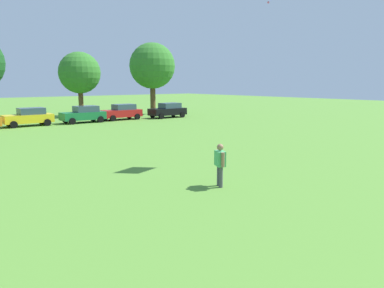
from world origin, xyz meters
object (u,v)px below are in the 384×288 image
object	(u,v)px
parked_car_red_4	(122,112)
parked_car_green_3	(84,114)
tree_far_right	(152,66)
parked_car_yellow_2	(29,117)
tree_right	(80,73)
adult_bystander	(220,161)
parked_car_black_5	(168,110)

from	to	relation	value
parked_car_red_4	parked_car_green_3	bearing A→B (deg)	3.75
parked_car_red_4	tree_far_right	distance (m)	9.43
parked_car_yellow_2	tree_right	xyz separation A→B (m)	(7.77, 6.55, 4.25)
adult_bystander	parked_car_yellow_2	xyz separation A→B (m)	(0.08, 25.90, -0.14)
parked_car_green_3	adult_bystander	bearing A→B (deg)	78.44
parked_car_yellow_2	tree_right	bearing A→B (deg)	-139.85
parked_car_red_4	parked_car_yellow_2	bearing A→B (deg)	-0.72
adult_bystander	tree_far_right	size ratio (longest dim) A/B	0.19
tree_right	tree_far_right	xyz separation A→B (m)	(8.51, -2.54, 0.94)
tree_right	parked_car_green_3	bearing A→B (deg)	-110.70
adult_bystander	parked_car_black_5	world-z (taller)	adult_bystander
parked_car_green_3	parked_car_black_5	bearing A→B (deg)	174.85
adult_bystander	parked_car_green_3	xyz separation A→B (m)	(5.21, 25.49, -0.14)
adult_bystander	tree_far_right	xyz separation A→B (m)	(16.35, 29.91, 5.05)
adult_bystander	parked_car_red_4	world-z (taller)	adult_bystander
parked_car_yellow_2	tree_right	world-z (taller)	tree_right
parked_car_green_3	tree_right	size ratio (longest dim) A/B	0.57
parked_car_green_3	tree_right	distance (m)	8.58
parked_car_black_5	tree_right	distance (m)	11.42
adult_bystander	parked_car_red_4	size ratio (longest dim) A/B	0.39
parked_car_yellow_2	tree_far_right	bearing A→B (deg)	-166.16
parked_car_yellow_2	parked_car_black_5	bearing A→B (deg)	175.05
parked_car_red_4	tree_right	world-z (taller)	tree_right
parked_car_green_3	tree_far_right	size ratio (longest dim) A/B	0.48
tree_right	tree_far_right	bearing A→B (deg)	-16.65
adult_bystander	parked_car_red_4	xyz separation A→B (m)	(9.66, 25.78, -0.14)
parked_car_black_5	parked_car_yellow_2	bearing A→B (deg)	-4.95
parked_car_green_3	parked_car_black_5	world-z (taller)	same
parked_car_black_5	tree_right	size ratio (longest dim) A/B	0.57
parked_car_yellow_2	parked_car_black_5	size ratio (longest dim) A/B	1.00
parked_car_black_5	tree_right	xyz separation A→B (m)	(-7.12, 7.85, 4.25)
adult_bystander	parked_car_yellow_2	world-z (taller)	adult_bystander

